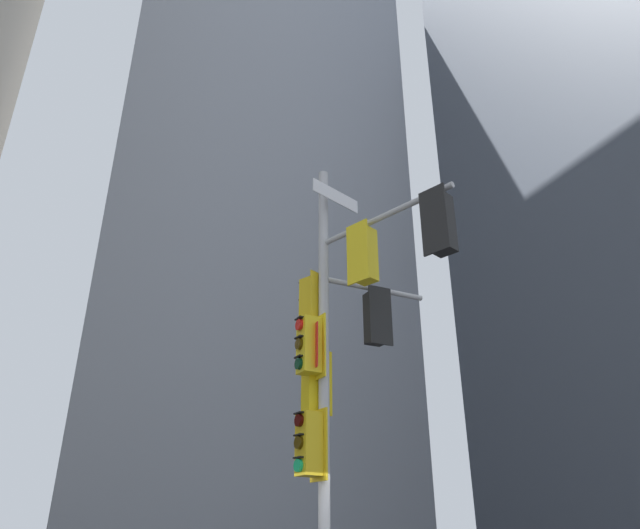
# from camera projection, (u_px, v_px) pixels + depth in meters

# --- Properties ---
(building_tower_right) EXTENTS (13.39, 13.39, 47.21)m
(building_tower_right) POSITION_uv_depth(u_px,v_px,m) (619.00, 53.00, 29.29)
(building_tower_right) COLOR #4C5460
(building_tower_right) RESTS_ON ground
(building_mid_block) EXTENTS (14.54, 14.54, 32.08)m
(building_mid_block) POSITION_uv_depth(u_px,v_px,m) (235.00, 257.00, 33.18)
(building_mid_block) COLOR #9399A3
(building_mid_block) RESTS_ON ground
(signal_pole_assembly) EXTENTS (2.74, 3.29, 8.30)m
(signal_pole_assembly) POSITION_uv_depth(u_px,v_px,m) (342.00, 335.00, 10.22)
(signal_pole_assembly) COLOR #B2B2B5
(signal_pole_assembly) RESTS_ON ground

